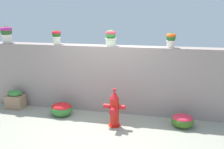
# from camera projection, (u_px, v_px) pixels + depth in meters

# --- Properties ---
(ground_plane) EXTENTS (24.00, 24.00, 0.00)m
(ground_plane) POSITION_uv_depth(u_px,v_px,m) (99.00, 128.00, 5.52)
(ground_plane) COLOR gray
(stone_wall) EXTENTS (6.68, 0.41, 1.70)m
(stone_wall) POSITION_uv_depth(u_px,v_px,m) (110.00, 79.00, 6.38)
(stone_wall) COLOR gray
(stone_wall) RESTS_ON ground
(potted_plant_0) EXTENTS (0.31, 0.31, 0.46)m
(potted_plant_0) POSITION_uv_depth(u_px,v_px,m) (6.00, 32.00, 6.74)
(potted_plant_0) COLOR silver
(potted_plant_0) RESTS_ON stone_wall
(potted_plant_1) EXTENTS (0.23, 0.23, 0.37)m
(potted_plant_1) POSITION_uv_depth(u_px,v_px,m) (56.00, 35.00, 6.43)
(potted_plant_1) COLOR silver
(potted_plant_1) RESTS_ON stone_wall
(potted_plant_2) EXTENTS (0.29, 0.29, 0.39)m
(potted_plant_2) POSITION_uv_depth(u_px,v_px,m) (111.00, 37.00, 6.11)
(potted_plant_2) COLOR beige
(potted_plant_2) RESTS_ON stone_wall
(potted_plant_3) EXTENTS (0.23, 0.23, 0.35)m
(potted_plant_3) POSITION_uv_depth(u_px,v_px,m) (171.00, 38.00, 5.81)
(potted_plant_3) COLOR silver
(potted_plant_3) RESTS_ON stone_wall
(fire_hydrant) EXTENTS (0.49, 0.40, 0.88)m
(fire_hydrant) POSITION_uv_depth(u_px,v_px,m) (114.00, 109.00, 5.52)
(fire_hydrant) COLOR red
(fire_hydrant) RESTS_ON ground
(flower_bush_left) EXTENTS (0.50, 0.45, 0.31)m
(flower_bush_left) POSITION_uv_depth(u_px,v_px,m) (182.00, 120.00, 5.54)
(flower_bush_left) COLOR #37621F
(flower_bush_left) RESTS_ON ground
(flower_bush_right) EXTENTS (0.55, 0.49, 0.33)m
(flower_bush_right) POSITION_uv_depth(u_px,v_px,m) (62.00, 109.00, 6.17)
(flower_bush_right) COLOR #357432
(flower_bush_right) RESTS_ON ground
(planter_box) EXTENTS (0.47, 0.32, 0.51)m
(planter_box) POSITION_uv_depth(u_px,v_px,m) (15.00, 99.00, 6.63)
(planter_box) COLOR #917156
(planter_box) RESTS_ON ground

